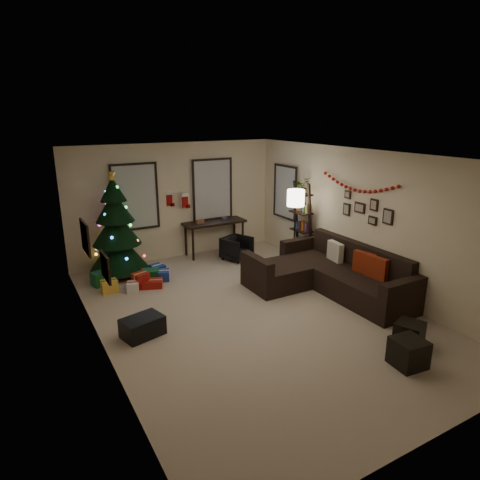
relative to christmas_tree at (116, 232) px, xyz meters
name	(u,v)px	position (x,y,z in m)	size (l,w,h in m)	color
floor	(252,313)	(1.53, -3.00, -0.94)	(7.00, 7.00, 0.00)	tan
ceiling	(253,155)	(1.53, -3.00, 1.76)	(7.00, 7.00, 0.00)	white
wall_back	(175,201)	(1.53, 0.50, 0.41)	(5.00, 5.00, 0.00)	beige
wall_front	(441,329)	(1.53, -6.50, 0.41)	(5.00, 5.00, 0.00)	beige
wall_left	(97,264)	(-0.97, -3.00, 0.41)	(7.00, 7.00, 0.00)	beige
wall_right	(363,220)	(4.03, -3.00, 0.41)	(7.00, 7.00, 0.00)	beige
window_back_left	(135,197)	(0.58, 0.47, 0.61)	(1.05, 0.06, 1.50)	#728CB2
window_back_right	(212,190)	(2.48, 0.47, 0.61)	(1.05, 0.06, 1.50)	#728CB2
window_right_wall	(285,192)	(4.00, -0.45, 0.56)	(0.06, 0.90, 1.30)	#728CB2
christmas_tree	(116,232)	(0.00, 0.00, 0.00)	(1.22, 1.22, 2.28)	black
presents	(138,279)	(0.18, -0.77, -0.83)	(1.50, 1.01, 0.30)	#14591E
sofa	(328,275)	(3.34, -2.87, -0.64)	(2.05, 2.97, 0.91)	black
pillow_red_a	(377,268)	(3.74, -3.69, -0.30)	(0.11, 0.43, 0.43)	maroon
pillow_red_b	(364,263)	(3.74, -3.38, -0.30)	(0.11, 0.43, 0.43)	maroon
pillow_cream	(335,252)	(3.74, -2.59, -0.31)	(0.12, 0.42, 0.42)	beige
ottoman_near	(408,353)	(2.56, -5.42, -0.75)	(0.41, 0.41, 0.39)	black
ottoman_far	(409,334)	(3.03, -5.05, -0.76)	(0.38, 0.38, 0.36)	black
desk	(214,225)	(2.40, 0.22, -0.22)	(1.52, 0.54, 0.82)	black
desk_chair	(237,248)	(2.66, -0.43, -0.66)	(0.54, 0.51, 0.56)	black
bookshelf	(302,225)	(3.83, -1.37, -0.03)	(0.30, 0.55, 1.89)	black
potted_plant	(301,184)	(3.83, -1.28, 0.88)	(0.47, 0.41, 0.52)	#4C4C4C
floor_lamp	(296,203)	(3.48, -1.55, 0.53)	(0.37, 0.37, 1.77)	black
art_map	(85,238)	(-0.95, -2.12, 0.56)	(0.04, 0.60, 0.50)	black
art_abstract	(105,267)	(-0.95, -3.47, 0.51)	(0.04, 0.45, 0.35)	black
gallery	(366,210)	(4.01, -3.07, 0.63)	(0.03, 1.25, 0.54)	black
garland	(358,185)	(3.98, -2.83, 1.08)	(0.08, 1.90, 0.30)	#A5140C
stocking_left	(169,199)	(1.39, 0.50, 0.49)	(0.20, 0.05, 0.36)	#990F0C
stocking_right	(185,200)	(1.72, 0.35, 0.44)	(0.20, 0.05, 0.36)	#990F0C
storage_bin	(143,327)	(-0.36, -2.84, -0.79)	(0.62, 0.41, 0.31)	black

